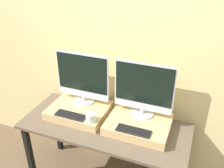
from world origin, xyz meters
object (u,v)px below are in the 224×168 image
at_px(mug, 91,117).
at_px(keyboard_left, 71,115).
at_px(monitor_right, 144,89).
at_px(keyboard_right, 133,131).
at_px(monitor_left, 83,78).

bearing_deg(mug, keyboard_left, -180.00).
distance_m(monitor_right, keyboard_right, 0.37).
height_order(keyboard_left, keyboard_right, same).
relative_size(keyboard_left, monitor_right, 0.55).
bearing_deg(keyboard_right, monitor_right, 90.00).
xyz_separation_m(mug, keyboard_right, (0.40, -0.00, -0.03)).
xyz_separation_m(keyboard_left, monitor_right, (0.60, 0.27, 0.25)).
relative_size(monitor_left, keyboard_right, 1.81).
bearing_deg(monitor_left, keyboard_right, -24.33).
bearing_deg(keyboard_left, monitor_left, 90.00).
bearing_deg(mug, monitor_left, 127.18).
xyz_separation_m(keyboard_left, mug, (0.21, 0.00, 0.03)).
height_order(keyboard_left, monitor_right, monitor_right).
distance_m(monitor_left, keyboard_left, 0.37).
relative_size(monitor_left, monitor_right, 1.00).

